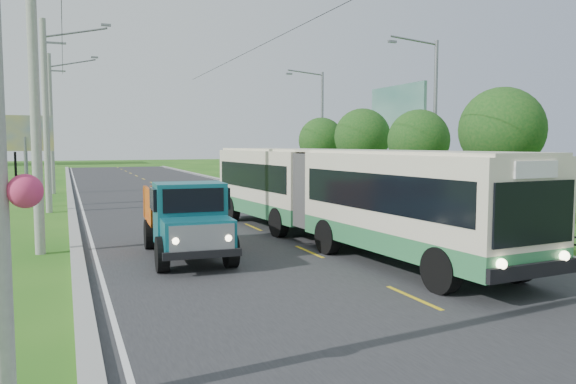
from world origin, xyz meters
TOP-DOWN VIEW (x-y plane):
  - ground at (0.00, 0.00)m, footprint 240.00×240.00m
  - road at (0.00, 20.00)m, footprint 14.00×120.00m
  - curb_left at (-7.20, 20.00)m, footprint 0.40×120.00m
  - curb_right at (7.15, 20.00)m, footprint 0.30×120.00m
  - edge_line_left at (-6.65, 20.00)m, footprint 0.12×120.00m
  - edge_line_right at (6.65, 20.00)m, footprint 0.12×120.00m
  - centre_dash at (0.00, 0.00)m, footprint 0.12×2.20m
  - railing_right at (8.00, 14.00)m, footprint 0.04×40.00m
  - pole_near at (-8.26, 9.00)m, footprint 3.51×0.32m
  - pole_mid at (-8.26, 21.00)m, footprint 3.51×0.32m
  - pole_far at (-8.26, 33.00)m, footprint 3.51×0.32m
  - tree_third at (9.86, 8.14)m, footprint 3.60×3.62m
  - tree_fourth at (9.86, 14.14)m, footprint 3.24×3.31m
  - tree_fifth at (9.86, 20.14)m, footprint 3.48×3.52m
  - tree_back at (9.86, 26.14)m, footprint 3.30×3.36m
  - streetlight_mid at (10.64, 14.00)m, footprint 3.02×0.20m
  - streetlight_far at (10.64, 28.00)m, footprint 3.02×0.20m
  - planter_near at (8.60, 6.00)m, footprint 0.64×0.64m
  - planter_mid at (8.60, 14.00)m, footprint 0.64×0.64m
  - planter_far at (8.60, 22.00)m, footprint 0.64×0.64m
  - billboard_left at (-9.50, 24.00)m, footprint 3.00×0.20m
  - billboard_right at (12.30, 20.00)m, footprint 0.24×6.00m
  - bus at (1.54, 7.15)m, footprint 4.07×17.32m
  - dump_truck at (-3.95, 6.79)m, footprint 2.51×5.88m

SIDE VIEW (x-z plane):
  - ground at x=0.00m, z-range 0.00..0.00m
  - road at x=0.00m, z-range 0.00..0.02m
  - edge_line_left at x=-6.65m, z-range 0.02..0.02m
  - edge_line_right at x=6.65m, z-range 0.02..0.02m
  - centre_dash at x=0.00m, z-range 0.02..0.02m
  - curb_right at x=7.15m, z-range 0.00..0.10m
  - curb_left at x=-7.20m, z-range 0.00..0.15m
  - planter_near at x=8.60m, z-range -0.05..0.62m
  - planter_mid at x=8.60m, z-range -0.05..0.62m
  - planter_far at x=8.60m, z-range -0.05..0.62m
  - railing_right at x=8.00m, z-range 0.00..0.60m
  - dump_truck at x=-3.95m, z-range 0.16..2.59m
  - bus at x=1.54m, z-range 0.34..3.65m
  - tree_fourth at x=9.86m, z-range 0.89..6.29m
  - tree_back at x=9.86m, z-range 0.90..6.40m
  - tree_fifth at x=9.86m, z-range 0.95..6.75m
  - billboard_left at x=-9.50m, z-range 1.27..6.47m
  - tree_third at x=9.86m, z-range 0.99..6.99m
  - streetlight_mid at x=10.64m, z-range 0.37..9.44m
  - streetlight_far at x=10.64m, z-range 0.37..9.44m
  - pole_near at x=-8.26m, z-range 0.09..10.09m
  - pole_mid at x=-8.26m, z-range 0.09..10.09m
  - pole_far at x=-8.26m, z-range 0.09..10.09m
  - billboard_right at x=12.30m, z-range 1.69..8.99m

